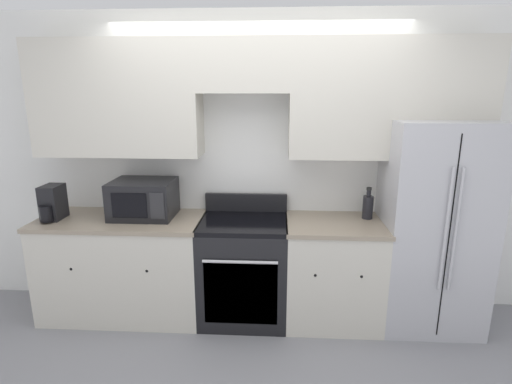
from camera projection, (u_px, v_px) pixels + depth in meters
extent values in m
plane|color=gray|center=(254.00, 336.00, 3.26)|extent=(12.00, 12.00, 0.00)
cube|color=white|center=(258.00, 165.00, 3.58)|extent=(8.00, 0.06, 2.60)
cube|color=beige|center=(117.00, 99.00, 3.31)|extent=(1.38, 0.33, 0.94)
cube|color=beige|center=(244.00, 66.00, 3.18)|extent=(0.74, 0.33, 0.42)
cube|color=beige|center=(389.00, 99.00, 3.18)|extent=(1.59, 0.33, 0.94)
cube|color=beige|center=(125.00, 268.00, 3.52)|extent=(1.38, 0.62, 0.85)
cube|color=gray|center=(120.00, 220.00, 3.41)|extent=(1.40, 0.64, 0.03)
sphere|color=black|center=(71.00, 269.00, 3.21)|extent=(0.03, 0.03, 0.03)
sphere|color=black|center=(147.00, 271.00, 3.18)|extent=(0.03, 0.03, 0.03)
cube|color=beige|center=(332.00, 273.00, 3.42)|extent=(0.79, 0.62, 0.85)
cube|color=gray|center=(335.00, 224.00, 3.31)|extent=(0.81, 0.64, 0.03)
sphere|color=black|center=(315.00, 275.00, 3.10)|extent=(0.03, 0.03, 0.03)
sphere|color=black|center=(361.00, 276.00, 3.08)|extent=(0.03, 0.03, 0.03)
cube|color=black|center=(244.00, 271.00, 3.46)|extent=(0.74, 0.62, 0.85)
cube|color=black|center=(241.00, 293.00, 3.18)|extent=(0.59, 0.01, 0.54)
cube|color=black|center=(243.00, 223.00, 3.35)|extent=(0.74, 0.62, 0.04)
cube|color=black|center=(246.00, 202.00, 3.60)|extent=(0.74, 0.04, 0.16)
cylinder|color=silver|center=(240.00, 262.00, 3.08)|extent=(0.59, 0.02, 0.02)
cube|color=#B7B7BC|center=(431.00, 225.00, 3.30)|extent=(0.80, 0.70, 1.73)
cube|color=black|center=(448.00, 241.00, 2.97)|extent=(0.01, 0.01, 1.59)
cylinder|color=#B7B7BC|center=(446.00, 231.00, 2.92)|extent=(0.02, 0.02, 0.95)
cylinder|color=#B7B7BC|center=(456.00, 231.00, 2.92)|extent=(0.02, 0.02, 0.95)
cube|color=black|center=(144.00, 199.00, 3.42)|extent=(0.52, 0.42, 0.32)
cube|color=black|center=(129.00, 206.00, 3.22)|extent=(0.29, 0.01, 0.21)
cube|color=#262628|center=(157.00, 206.00, 3.21)|extent=(0.12, 0.01, 0.22)
cylinder|color=black|center=(368.00, 207.00, 3.38)|extent=(0.09, 0.09, 0.20)
cylinder|color=black|center=(369.00, 193.00, 3.35)|extent=(0.04, 0.04, 0.05)
cylinder|color=black|center=(369.00, 189.00, 3.34)|extent=(0.04, 0.04, 0.02)
cube|color=black|center=(53.00, 202.00, 3.36)|extent=(0.15, 0.21, 0.29)
cylinder|color=black|center=(46.00, 213.00, 3.27)|extent=(0.10, 0.10, 0.13)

